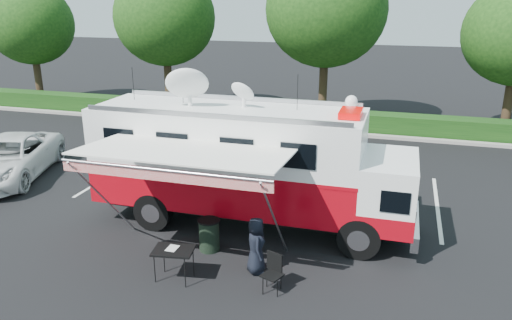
{
  "coord_description": "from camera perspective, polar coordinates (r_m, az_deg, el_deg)",
  "views": [
    {
      "loc": [
        4.05,
        -13.19,
        6.64
      ],
      "look_at": [
        0.0,
        0.5,
        1.9
      ],
      "focal_mm": 35.0,
      "sensor_mm": 36.0,
      "label": 1
    }
  ],
  "objects": [
    {
      "name": "stall_lines",
      "position": [
        18.08,
        0.73,
        -3.17
      ],
      "size": [
        24.12,
        5.5,
        0.01
      ],
      "color": "silver",
      "rests_on": "ground_plane"
    },
    {
      "name": "white_suv",
      "position": [
        21.24,
        -26.15,
        -1.8
      ],
      "size": [
        4.14,
        6.11,
        1.56
      ],
      "primitive_type": "imported",
      "rotation": [
        0.0,
        0.0,
        0.3
      ],
      "color": "silver",
      "rests_on": "ground_plane"
    },
    {
      "name": "back_border",
      "position": [
        26.31,
        10.45,
        14.5
      ],
      "size": [
        60.0,
        6.14,
        8.87
      ],
      "color": "#9E998E",
      "rests_on": "ground_plane"
    },
    {
      "name": "folding_chair",
      "position": [
        11.94,
        1.99,
        -12.35
      ],
      "size": [
        0.56,
        0.6,
        0.92
      ],
      "color": "black",
      "rests_on": "ground_plane"
    },
    {
      "name": "command_truck",
      "position": [
        14.6,
        -0.87,
        -0.4
      ],
      "size": [
        9.46,
        2.6,
        4.54
      ],
      "color": "black",
      "rests_on": "ground_plane"
    },
    {
      "name": "ground_plane",
      "position": [
        15.31,
        -0.54,
        -7.33
      ],
      "size": [
        120.0,
        120.0,
        0.0
      ],
      "primitive_type": "plane",
      "color": "black",
      "rests_on": "ground"
    },
    {
      "name": "awning",
      "position": [
        12.19,
        -8.49,
        0.42
      ],
      "size": [
        5.16,
        2.67,
        3.12
      ],
      "color": "white",
      "rests_on": "ground_plane"
    },
    {
      "name": "folding_table",
      "position": [
        12.36,
        -9.43,
        -10.24
      ],
      "size": [
        1.06,
        0.83,
        0.82
      ],
      "color": "black",
      "rests_on": "ground_plane"
    },
    {
      "name": "trash_bin",
      "position": [
        13.73,
        -5.37,
        -8.51
      ],
      "size": [
        0.6,
        0.6,
        0.89
      ],
      "color": "black",
      "rests_on": "ground_plane"
    },
    {
      "name": "person",
      "position": [
        12.89,
        0.01,
        -12.63
      ],
      "size": [
        0.72,
        0.85,
        1.47
      ],
      "primitive_type": "imported",
      "rotation": [
        0.0,
        0.0,
        1.98
      ],
      "color": "black",
      "rests_on": "ground_plane"
    }
  ]
}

